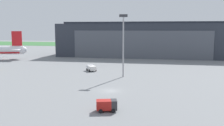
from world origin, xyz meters
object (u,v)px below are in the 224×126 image
fuel_bowser (91,68)px  apron_light_mast (123,41)px  pushback_tractor (107,105)px  maintenance_hangar (143,40)px

fuel_bowser → apron_light_mast: bearing=-34.7°
pushback_tractor → fuel_bowser: size_ratio=0.87×
fuel_bowser → apron_light_mast: apron_light_mast is taller
maintenance_hangar → apron_light_mast: (-1.75, -62.15, 2.39)m
maintenance_hangar → pushback_tractor: bearing=-90.0°
pushback_tractor → apron_light_mast: 33.94m
fuel_bowser → maintenance_hangar: bearing=75.4°
maintenance_hangar → apron_light_mast: size_ratio=4.64×
pushback_tractor → apron_light_mast: size_ratio=0.21×
apron_light_mast → pushback_tractor: bearing=-86.9°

